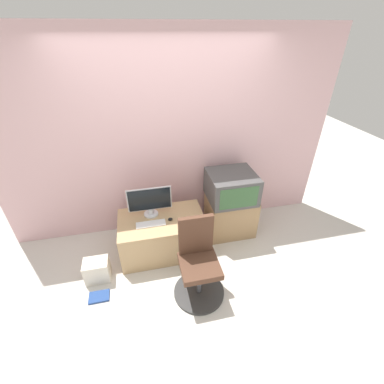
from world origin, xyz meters
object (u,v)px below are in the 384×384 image
at_px(main_monitor, 150,201).
at_px(keyboard, 151,224).
at_px(crt_tv, 231,187).
at_px(mouse, 170,219).
at_px(office_chair, 198,266).
at_px(book, 99,297).
at_px(cardboard_box_lower, 97,270).

relative_size(main_monitor, keyboard, 1.52).
bearing_deg(keyboard, crt_tv, 12.66).
distance_m(mouse, office_chair, 0.71).
distance_m(main_monitor, crt_tv, 1.09).
xyz_separation_m(main_monitor, book, (-0.68, -0.71, -0.71)).
height_order(keyboard, office_chair, office_chair).
relative_size(mouse, cardboard_box_lower, 0.20).
bearing_deg(main_monitor, crt_tv, 2.59).
xyz_separation_m(mouse, office_chair, (0.20, -0.67, -0.15)).
bearing_deg(crt_tv, mouse, -165.55).
height_order(mouse, cardboard_box_lower, mouse).
distance_m(main_monitor, book, 1.21).
relative_size(crt_tv, book, 2.78).
xyz_separation_m(cardboard_box_lower, book, (0.02, -0.27, -0.13)).
bearing_deg(book, mouse, 30.82).
bearing_deg(crt_tv, book, -156.68).
distance_m(keyboard, office_chair, 0.79).
distance_m(mouse, book, 1.17).
distance_m(main_monitor, office_chair, 1.00).
bearing_deg(office_chair, cardboard_box_lower, 160.17).
bearing_deg(mouse, cardboard_box_lower, -163.93).
height_order(main_monitor, office_chair, office_chair).
bearing_deg(book, keyboard, 37.84).
bearing_deg(main_monitor, cardboard_box_lower, -147.93).
relative_size(keyboard, book, 1.62).
bearing_deg(keyboard, book, -142.16).
xyz_separation_m(keyboard, mouse, (0.24, 0.03, 0.01)).
height_order(keyboard, crt_tv, crt_tv).
height_order(crt_tv, book, crt_tv).
bearing_deg(office_chair, mouse, 106.38).
xyz_separation_m(mouse, cardboard_box_lower, (-0.92, -0.27, -0.39)).
height_order(mouse, crt_tv, crt_tv).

